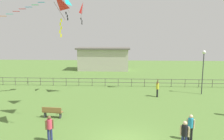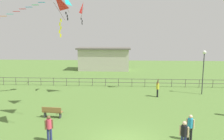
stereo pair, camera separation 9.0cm
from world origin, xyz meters
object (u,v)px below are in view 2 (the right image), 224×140
at_px(person_2, 184,134).
at_px(kite_3, 83,8).
at_px(kite_0, 63,0).
at_px(person_4, 158,88).
at_px(kite_8, 54,3).
at_px(person_3, 49,127).
at_px(lamppost, 204,63).
at_px(person_0, 190,126).
at_px(park_bench, 52,112).

bearing_deg(person_2, kite_3, 124.55).
height_order(person_2, kite_0, kite_0).
xyz_separation_m(person_4, kite_0, (-7.99, -4.48, 7.82)).
xyz_separation_m(kite_3, kite_8, (-0.06, -8.92, -0.66)).
bearing_deg(person_2, person_3, 175.48).
bearing_deg(kite_3, lamppost, 5.70).
xyz_separation_m(kite_0, kite_3, (0.73, 4.54, -0.16)).
bearing_deg(kite_0, person_4, 29.25).
relative_size(person_0, kite_8, 0.64).
height_order(person_0, person_2, person_2).
height_order(person_3, kite_8, kite_8).
bearing_deg(lamppost, kite_3, -174.30).
xyz_separation_m(lamppost, person_2, (-4.82, -11.63, -2.34)).
bearing_deg(person_2, person_0, 61.09).
distance_m(person_0, kite_0, 12.53).
distance_m(person_2, kite_0, 12.57).
bearing_deg(kite_8, person_2, -11.80).
bearing_deg(kite_0, kite_3, 80.81).
bearing_deg(person_0, lamppost, 68.25).
height_order(lamppost, person_3, lamppost).
bearing_deg(kite_8, person_4, 50.43).
relative_size(person_2, person_4, 0.90).
bearing_deg(kite_3, person_3, -92.02).
relative_size(kite_3, kite_8, 0.85).
bearing_deg(person_3, lamppost, 41.77).
bearing_deg(person_2, kite_0, 143.34).
xyz_separation_m(person_2, person_3, (-7.53, 0.60, -0.04)).
distance_m(lamppost, kite_0, 15.00).
distance_m(person_0, kite_3, 14.34).
bearing_deg(kite_3, park_bench, -102.69).
bearing_deg(person_2, park_bench, 153.40).
bearing_deg(person_0, kite_0, 151.36).
xyz_separation_m(lamppost, person_3, (-12.35, -11.03, -2.38)).
xyz_separation_m(park_bench, person_3, (1.04, -3.69, 0.45)).
height_order(person_2, person_4, person_4).
bearing_deg(park_bench, person_3, -74.32).
distance_m(park_bench, person_2, 9.59).
bearing_deg(kite_8, kite_0, 98.77).
distance_m(person_3, kite_0, 9.47).
height_order(person_3, person_4, person_4).
height_order(person_2, kite_3, kite_3).
xyz_separation_m(person_3, kite_0, (-0.39, 5.29, 7.84)).
height_order(person_3, kite_3, kite_3).
xyz_separation_m(person_0, kite_8, (-7.90, 0.31, 7.02)).
distance_m(person_4, kite_0, 12.05).
height_order(person_4, kite_3, kite_3).
relative_size(person_0, person_4, 0.86).
distance_m(person_0, person_3, 8.21).
relative_size(park_bench, person_2, 0.92).
distance_m(person_0, person_4, 9.18).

